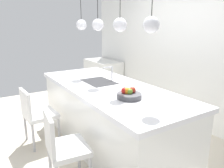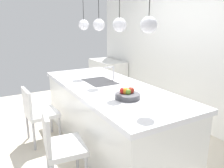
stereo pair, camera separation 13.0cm
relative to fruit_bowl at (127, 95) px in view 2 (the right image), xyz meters
name	(u,v)px [view 2 (the right image)]	position (x,y,z in m)	size (l,w,h in m)	color
floor	(109,143)	(-0.60, 0.08, -0.97)	(6.60, 6.60, 0.00)	beige
back_wall	(191,52)	(-0.60, 1.73, 0.33)	(6.00, 0.10, 2.60)	white
kitchen_island	(109,115)	(-0.60, 0.08, -0.50)	(2.74, 1.10, 0.92)	white
sink_basin	(100,82)	(-0.88, 0.08, -0.05)	(0.56, 0.40, 0.02)	#2D2D30
faucet	(112,71)	(-0.88, 0.29, 0.10)	(0.02, 0.17, 0.22)	silver
fruit_bowl	(127,95)	(0.00, 0.00, 0.00)	(0.30, 0.30, 0.13)	#4C4C51
side_counter	(107,76)	(-3.00, 1.36, -0.54)	(1.10, 0.60, 0.86)	white
chair_near	(38,111)	(-1.18, -0.84, -0.47)	(0.50, 0.47, 0.86)	white
chair_middle	(59,144)	(-0.06, -0.84, -0.45)	(0.52, 0.46, 0.90)	silver
pendant_light_left	(84,25)	(-1.46, 0.08, 0.80)	(0.17, 0.17, 0.77)	silver
pendant_light_center_left	(99,25)	(-0.89, 0.08, 0.80)	(0.17, 0.17, 0.77)	silver
pendant_light_center_right	(119,25)	(-0.32, 0.08, 0.80)	(0.17, 0.17, 0.77)	silver
pendant_light_right	(149,25)	(0.25, 0.08, 0.80)	(0.17, 0.17, 0.77)	silver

